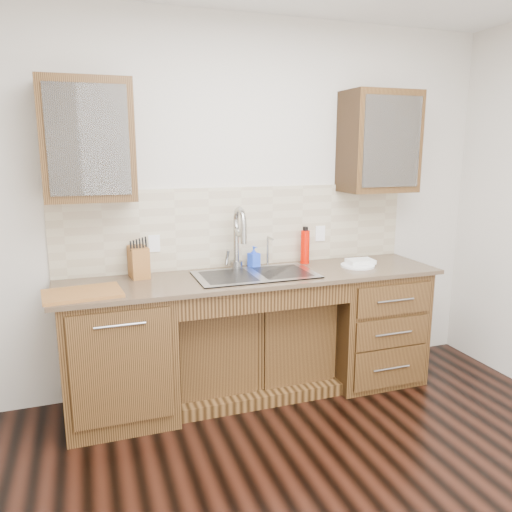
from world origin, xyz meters
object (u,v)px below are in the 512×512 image
object	(u,v)px
soap_bottle	(254,257)
cutting_board	(82,293)
water_bottle	(305,247)
knife_block	(139,262)
plate	(358,266)

from	to	relation	value
soap_bottle	cutting_board	distance (m)	1.26
water_bottle	cutting_board	xyz separation A→B (m)	(-1.63, -0.34, -0.12)
soap_bottle	knife_block	distance (m)	0.84
water_bottle	plate	distance (m)	0.42
soap_bottle	plate	size ratio (longest dim) A/B	0.63
soap_bottle	knife_block	xyz separation A→B (m)	(-0.84, -0.01, 0.03)
soap_bottle	plate	distance (m)	0.78
knife_block	cutting_board	distance (m)	0.51
soap_bottle	water_bottle	distance (m)	0.42
soap_bottle	water_bottle	size ratio (longest dim) A/B	0.63
cutting_board	soap_bottle	bearing A→B (deg)	15.65
plate	knife_block	size ratio (longest dim) A/B	1.19
soap_bottle	water_bottle	world-z (taller)	water_bottle
plate	cutting_board	distance (m)	1.96
soap_bottle	water_bottle	bearing A→B (deg)	-16.88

